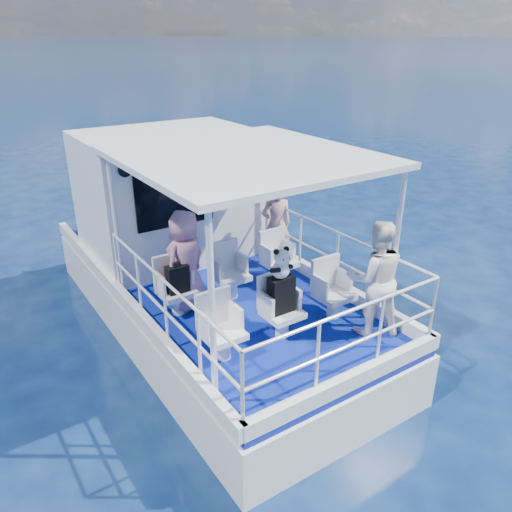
{
  "coord_description": "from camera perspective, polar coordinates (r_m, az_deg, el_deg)",
  "views": [
    {
      "loc": [
        -3.42,
        -5.63,
        4.58
      ],
      "look_at": [
        0.05,
        -0.4,
        1.79
      ],
      "focal_mm": 35.0,
      "sensor_mm": 36.0,
      "label": 1
    }
  ],
  "objects": [
    {
      "name": "seat_stbd_aft",
      "position": [
        7.16,
        8.84,
        -5.51
      ],
      "size": [
        0.48,
        0.46,
        0.38
      ],
      "primitive_type": "cube",
      "color": "white",
      "rests_on": "deck"
    },
    {
      "name": "seat_stbd_fwd",
      "position": [
        8.05,
        2.69,
        -1.76
      ],
      "size": [
        0.48,
        0.46,
        0.38
      ],
      "primitive_type": "cube",
      "color": "white",
      "rests_on": "deck"
    },
    {
      "name": "ground",
      "position": [
        8.02,
        -1.91,
        -10.87
      ],
      "size": [
        2000.0,
        2000.0,
        0.0
      ],
      "primitive_type": "plane",
      "color": "#08173B",
      "rests_on": "ground"
    },
    {
      "name": "seat_port_fwd",
      "position": [
        7.25,
        -8.95,
        -5.16
      ],
      "size": [
        0.48,
        0.46,
        0.38
      ],
      "primitive_type": "cube",
      "color": "white",
      "rests_on": "deck"
    },
    {
      "name": "passenger_port_fwd",
      "position": [
        7.13,
        -8.04,
        -0.59
      ],
      "size": [
        0.66,
        0.58,
        1.49
      ],
      "primitive_type": "imported",
      "rotation": [
        0.0,
        0.0,
        3.52
      ],
      "color": "#BF7B8B",
      "rests_on": "deck"
    },
    {
      "name": "canopy",
      "position": [
        6.57,
        -1.35,
        11.3
      ],
      "size": [
        3.0,
        3.2,
        0.08
      ],
      "primitive_type": "cube",
      "color": "white",
      "rests_on": "cabin"
    },
    {
      "name": "backpack_port",
      "position": [
        7.01,
        -8.97,
        -2.6
      ],
      "size": [
        0.31,
        0.17,
        0.4
      ],
      "primitive_type": "cube",
      "color": "black",
      "rests_on": "seat_port_fwd"
    },
    {
      "name": "seat_port_aft",
      "position": [
        6.25,
        -3.77,
        -10.07
      ],
      "size": [
        0.48,
        0.46,
        0.38
      ],
      "primitive_type": "cube",
      "color": "white",
      "rests_on": "deck"
    },
    {
      "name": "seat_center_aft",
      "position": [
        6.66,
        3.0,
        -7.68
      ],
      "size": [
        0.48,
        0.46,
        0.38
      ],
      "primitive_type": "cube",
      "color": "white",
      "rests_on": "deck"
    },
    {
      "name": "backpack_center",
      "position": [
        6.43,
        2.88,
        -4.4
      ],
      "size": [
        0.33,
        0.19,
        0.5
      ],
      "primitive_type": "cube",
      "color": "black",
      "rests_on": "seat_center_aft"
    },
    {
      "name": "passenger_stbd_aft",
      "position": [
        6.65,
        13.44,
        -2.49
      ],
      "size": [
        0.97,
        0.9,
        1.59
      ],
      "primitive_type": "imported",
      "rotation": [
        0.0,
        0.0,
        2.64
      ],
      "color": "white",
      "rests_on": "deck"
    },
    {
      "name": "cabin",
      "position": [
        9.01,
        -9.87,
        6.97
      ],
      "size": [
        2.85,
        2.0,
        2.2
      ],
      "primitive_type": "cube",
      "color": "white",
      "rests_on": "deck"
    },
    {
      "name": "panda",
      "position": [
        6.22,
        2.88,
        -0.8
      ],
      "size": [
        0.26,
        0.22,
        0.4
      ],
      "primitive_type": null,
      "color": "silver",
      "rests_on": "backpack_center"
    },
    {
      "name": "seat_center_fwd",
      "position": [
        7.6,
        -2.82,
        -3.39
      ],
      "size": [
        0.48,
        0.46,
        0.38
      ],
      "primitive_type": "cube",
      "color": "white",
      "rests_on": "deck"
    },
    {
      "name": "deck",
      "position": [
        8.34,
        -5.61,
        -2.73
      ],
      "size": [
        2.9,
        6.9,
        0.1
      ],
      "primitive_type": "cube",
      "color": "navy",
      "rests_on": "hull"
    },
    {
      "name": "compact_camera",
      "position": [
        6.89,
        -9.12,
        -0.97
      ],
      "size": [
        0.1,
        0.06,
        0.06
      ],
      "primitive_type": "cube",
      "color": "black",
      "rests_on": "backpack_port"
    },
    {
      "name": "canopy_posts",
      "position": [
        6.87,
        -1.04,
        1.91
      ],
      "size": [
        2.77,
        2.97,
        2.2
      ],
      "color": "white",
      "rests_on": "deck"
    },
    {
      "name": "hull",
      "position": [
        8.75,
        -5.39,
        -7.71
      ],
      "size": [
        3.0,
        7.0,
        1.6
      ],
      "primitive_type": "cube",
      "color": "white",
      "rests_on": "ground"
    },
    {
      "name": "railings",
      "position": [
        6.88,
        0.46,
        -3.57
      ],
      "size": [
        2.84,
        3.59,
        1.0
      ],
      "primitive_type": null,
      "color": "white",
      "rests_on": "deck"
    },
    {
      "name": "passenger_stbd_fwd",
      "position": [
        8.47,
        2.33,
        3.58
      ],
      "size": [
        0.61,
        0.48,
        1.47
      ],
      "primitive_type": "imported",
      "rotation": [
        0.0,
        0.0,
        2.87
      ],
      "color": "#E19C91",
      "rests_on": "deck"
    }
  ]
}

